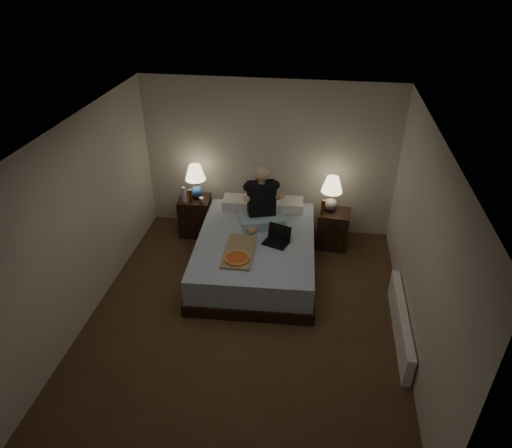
% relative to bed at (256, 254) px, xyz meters
% --- Properties ---
extents(floor, '(4.00, 4.50, 0.00)m').
position_rel_bed_xyz_m(floor, '(0.02, -1.00, -0.28)').
color(floor, brown).
rests_on(floor, ground).
extents(ceiling, '(4.00, 4.50, 0.00)m').
position_rel_bed_xyz_m(ceiling, '(0.02, -1.00, 2.22)').
color(ceiling, white).
rests_on(ceiling, ground).
extents(wall_back, '(4.00, 0.00, 2.50)m').
position_rel_bed_xyz_m(wall_back, '(0.02, 1.25, 0.97)').
color(wall_back, silver).
rests_on(wall_back, ground).
extents(wall_front, '(4.00, 0.00, 2.50)m').
position_rel_bed_xyz_m(wall_front, '(0.02, -3.25, 0.97)').
color(wall_front, silver).
rests_on(wall_front, ground).
extents(wall_left, '(0.00, 4.50, 2.50)m').
position_rel_bed_xyz_m(wall_left, '(-1.98, -1.00, 0.97)').
color(wall_left, silver).
rests_on(wall_left, ground).
extents(wall_right, '(0.00, 4.50, 2.50)m').
position_rel_bed_xyz_m(wall_right, '(2.02, -1.00, 0.97)').
color(wall_right, silver).
rests_on(wall_right, ground).
extents(bed, '(1.77, 2.29, 0.55)m').
position_rel_bed_xyz_m(bed, '(0.00, 0.00, 0.00)').
color(bed, '#5475A9').
rests_on(bed, floor).
extents(nightstand_left, '(0.53, 0.49, 0.64)m').
position_rel_bed_xyz_m(nightstand_left, '(-1.14, 0.86, 0.04)').
color(nightstand_left, black).
rests_on(nightstand_left, floor).
extents(nightstand_right, '(0.51, 0.46, 0.61)m').
position_rel_bed_xyz_m(nightstand_right, '(1.12, 0.82, 0.03)').
color(nightstand_right, black).
rests_on(nightstand_right, floor).
extents(lamp_left, '(0.37, 0.37, 0.56)m').
position_rel_bed_xyz_m(lamp_left, '(-1.11, 0.92, 0.64)').
color(lamp_left, '#295396').
rests_on(lamp_left, nightstand_left).
extents(lamp_right, '(0.38, 0.38, 0.56)m').
position_rel_bed_xyz_m(lamp_right, '(1.04, 0.88, 0.61)').
color(lamp_right, gray).
rests_on(lamp_right, nightstand_right).
extents(water_bottle, '(0.07, 0.07, 0.25)m').
position_rel_bed_xyz_m(water_bottle, '(-1.27, 0.75, 0.49)').
color(water_bottle, silver).
rests_on(water_bottle, nightstand_left).
extents(soda_can, '(0.07, 0.07, 0.10)m').
position_rel_bed_xyz_m(soda_can, '(-0.98, 0.73, 0.41)').
color(soda_can, '#B6B6B1').
rests_on(soda_can, nightstand_left).
extents(beer_bottle_left, '(0.06, 0.06, 0.23)m').
position_rel_bed_xyz_m(beer_bottle_left, '(-1.15, 0.72, 0.48)').
color(beer_bottle_left, '#5A290C').
rests_on(beer_bottle_left, nightstand_left).
extents(beer_bottle_right, '(0.06, 0.06, 0.23)m').
position_rel_bed_xyz_m(beer_bottle_right, '(0.92, 0.75, 0.45)').
color(beer_bottle_right, '#53260B').
rests_on(beer_bottle_right, nightstand_right).
extents(person, '(0.79, 0.70, 0.93)m').
position_rel_bed_xyz_m(person, '(0.04, 0.38, 0.74)').
color(person, black).
rests_on(person, bed).
extents(laptop, '(0.41, 0.38, 0.24)m').
position_rel_bed_xyz_m(laptop, '(0.30, -0.11, 0.40)').
color(laptop, black).
rests_on(laptop, bed).
extents(pizza_box, '(0.42, 0.77, 0.08)m').
position_rel_bed_xyz_m(pizza_box, '(-0.16, -0.60, 0.32)').
color(pizza_box, '#9E8A5F').
rests_on(pizza_box, bed).
extents(radiator, '(0.10, 1.60, 0.40)m').
position_rel_bed_xyz_m(radiator, '(1.95, -1.08, -0.08)').
color(radiator, white).
rests_on(radiator, floor).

